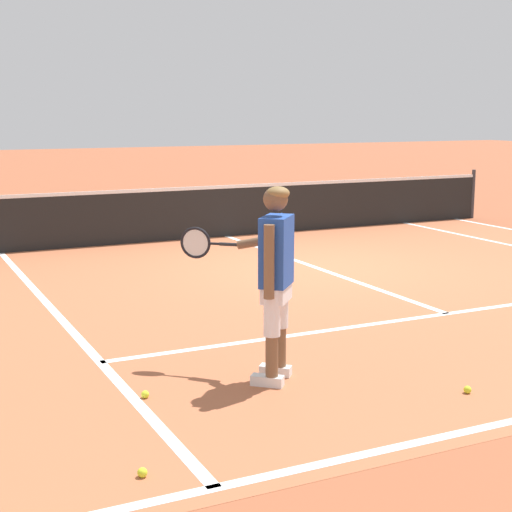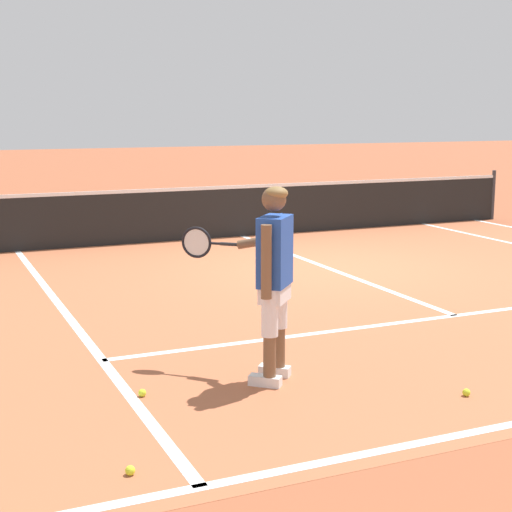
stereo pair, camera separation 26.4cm
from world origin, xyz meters
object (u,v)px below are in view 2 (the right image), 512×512
at_px(tennis_ball_near_feet, 466,392).
at_px(tennis_ball_mid_court, 142,393).
at_px(tennis_player, 272,270).
at_px(tennis_ball_by_baseline, 130,470).

xyz_separation_m(tennis_ball_near_feet, tennis_ball_mid_court, (-2.47, 1.07, 0.00)).
height_order(tennis_player, tennis_ball_by_baseline, tennis_player).
xyz_separation_m(tennis_ball_near_feet, tennis_ball_by_baseline, (-2.93, -0.28, 0.00)).
distance_m(tennis_player, tennis_ball_by_baseline, 2.27).
bearing_deg(tennis_ball_near_feet, tennis_ball_by_baseline, -174.53).
relative_size(tennis_ball_near_feet, tennis_ball_by_baseline, 1.00).
distance_m(tennis_ball_near_feet, tennis_ball_by_baseline, 2.94).
xyz_separation_m(tennis_ball_by_baseline, tennis_ball_mid_court, (0.46, 1.35, 0.00)).
bearing_deg(tennis_player, tennis_ball_near_feet, -37.21).
xyz_separation_m(tennis_player, tennis_ball_by_baseline, (-1.60, -1.28, -0.96)).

